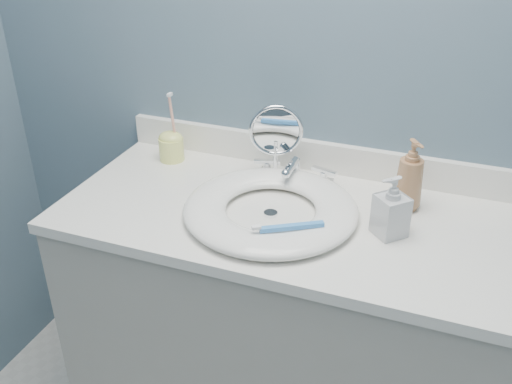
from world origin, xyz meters
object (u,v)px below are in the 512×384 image
at_px(makeup_mirror, 276,139).
at_px(toothbrush_holder, 171,145).
at_px(soap_bottle_amber, 410,175).
at_px(soap_bottle_clear, 392,206).

xyz_separation_m(makeup_mirror, toothbrush_holder, (-0.34, 0.01, -0.07)).
bearing_deg(toothbrush_holder, soap_bottle_amber, -3.40).
distance_m(makeup_mirror, toothbrush_holder, 0.35).
bearing_deg(soap_bottle_clear, soap_bottle_amber, 125.82).
xyz_separation_m(makeup_mirror, soap_bottle_clear, (0.35, -0.18, -0.05)).
height_order(soap_bottle_amber, soap_bottle_clear, soap_bottle_amber).
bearing_deg(toothbrush_holder, soap_bottle_clear, -15.03).
height_order(makeup_mirror, soap_bottle_amber, makeup_mirror).
relative_size(soap_bottle_clear, toothbrush_holder, 0.72).
relative_size(makeup_mirror, soap_bottle_clear, 1.45).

